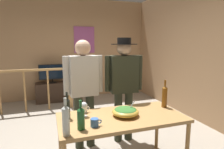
{
  "coord_description": "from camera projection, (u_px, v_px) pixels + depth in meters",
  "views": [
    {
      "loc": [
        -0.55,
        -2.91,
        1.62
      ],
      "look_at": [
        0.26,
        -0.5,
        1.2
      ],
      "focal_mm": 30.38,
      "sensor_mm": 36.0,
      "label": 1
    }
  ],
  "objects": [
    {
      "name": "ground_plane",
      "position": [
        87.0,
        141.0,
        3.16
      ],
      "size": [
        7.41,
        7.41,
        0.0
      ],
      "primitive_type": "plane",
      "color": "#9E9384"
    },
    {
      "name": "back_wall",
      "position": [
        67.0,
        49.0,
        5.58
      ],
      "size": [
        4.84,
        0.1,
        2.9
      ],
      "primitive_type": "cube",
      "color": "tan",
      "rests_on": "ground_plane"
    },
    {
      "name": "side_wall_right",
      "position": [
        180.0,
        50.0,
        4.48
      ],
      "size": [
        0.1,
        4.27,
        2.9
      ],
      "primitive_type": "cube",
      "color": "tan",
      "rests_on": "ground_plane"
    },
    {
      "name": "framed_picture",
      "position": [
        84.0,
        40.0,
        5.64
      ],
      "size": [
        0.61,
        0.03,
        0.77
      ],
      "primitive_type": "cube",
      "color": "#A74F92"
    },
    {
      "name": "stair_railing",
      "position": [
        43.0,
        84.0,
        4.57
      ],
      "size": [
        2.2,
        0.1,
        1.07
      ],
      "color": "#B2844C",
      "rests_on": "ground_plane"
    },
    {
      "name": "tv_console",
      "position": [
        53.0,
        92.0,
        5.3
      ],
      "size": [
        0.9,
        0.4,
        0.54
      ],
      "primitive_type": "cube",
      "color": "#38281E",
      "rests_on": "ground_plane"
    },
    {
      "name": "flat_screen_tv",
      "position": [
        52.0,
        72.0,
        5.18
      ],
      "size": [
        0.69,
        0.12,
        0.52
      ],
      "color": "black",
      "rests_on": "tv_console"
    },
    {
      "name": "serving_table",
      "position": [
        122.0,
        121.0,
        2.31
      ],
      "size": [
        1.51,
        0.75,
        0.74
      ],
      "color": "#B2844C",
      "rests_on": "ground_plane"
    },
    {
      "name": "salad_bowl",
      "position": [
        125.0,
        111.0,
        2.31
      ],
      "size": [
        0.33,
        0.33,
        0.18
      ],
      "color": "gold",
      "rests_on": "serving_table"
    },
    {
      "name": "wine_glass",
      "position": [
        84.0,
        106.0,
        2.27
      ],
      "size": [
        0.09,
        0.09,
        0.18
      ],
      "color": "silver",
      "rests_on": "serving_table"
    },
    {
      "name": "wine_bottle_dark",
      "position": [
        67.0,
        108.0,
        2.21
      ],
      "size": [
        0.07,
        0.07,
        0.32
      ],
      "color": "black",
      "rests_on": "serving_table"
    },
    {
      "name": "wine_bottle_amber",
      "position": [
        165.0,
        96.0,
        2.6
      ],
      "size": [
        0.07,
        0.07,
        0.38
      ],
      "color": "brown",
      "rests_on": "serving_table"
    },
    {
      "name": "wine_bottle_clear",
      "position": [
        66.0,
        120.0,
        1.79
      ],
      "size": [
        0.07,
        0.07,
        0.37
      ],
      "color": "silver",
      "rests_on": "serving_table"
    },
    {
      "name": "wine_bottle_green",
      "position": [
        81.0,
        118.0,
        1.93
      ],
      "size": [
        0.08,
        0.08,
        0.31
      ],
      "color": "#1E5628",
      "rests_on": "serving_table"
    },
    {
      "name": "mug_blue",
      "position": [
        95.0,
        122.0,
        2.01
      ],
      "size": [
        0.12,
        0.09,
        0.09
      ],
      "color": "#3866B2",
      "rests_on": "serving_table"
    },
    {
      "name": "mug_white",
      "position": [
        84.0,
        109.0,
        2.41
      ],
      "size": [
        0.12,
        0.09,
        0.09
      ],
      "color": "white",
      "rests_on": "serving_table"
    },
    {
      "name": "person_standing_left",
      "position": [
        84.0,
        85.0,
        2.85
      ],
      "size": [
        0.6,
        0.25,
        1.67
      ],
      "rotation": [
        0.0,
        0.0,
        3.22
      ],
      "color": "#2D3323",
      "rests_on": "ground_plane"
    },
    {
      "name": "person_standing_right",
      "position": [
        124.0,
        80.0,
        3.05
      ],
      "size": [
        0.62,
        0.41,
        1.7
      ],
      "rotation": [
        0.0,
        0.0,
        3.07
      ],
      "color": "#2D3323",
      "rests_on": "ground_plane"
    }
  ]
}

